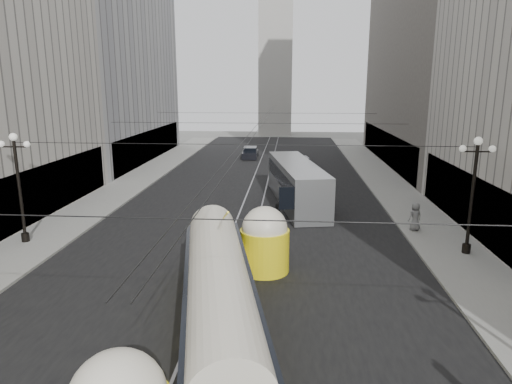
# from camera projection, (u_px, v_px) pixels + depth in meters

# --- Properties ---
(road) EXTENTS (20.00, 85.00, 0.02)m
(road) POSITION_uv_depth(u_px,v_px,m) (257.00, 191.00, 40.07)
(road) COLOR black
(road) RESTS_ON ground
(sidewalk_left) EXTENTS (4.00, 72.00, 0.15)m
(sidewalk_left) POSITION_uv_depth(u_px,v_px,m) (136.00, 180.00, 44.32)
(sidewalk_left) COLOR gray
(sidewalk_left) RESTS_ON ground
(sidewalk_right) EXTENTS (4.00, 72.00, 0.15)m
(sidewalk_right) POSITION_uv_depth(u_px,v_px,m) (387.00, 184.00, 42.57)
(sidewalk_right) COLOR gray
(sidewalk_right) RESTS_ON ground
(rail_left) EXTENTS (0.12, 85.00, 0.04)m
(rail_left) POSITION_uv_depth(u_px,v_px,m) (248.00, 191.00, 40.12)
(rail_left) COLOR gray
(rail_left) RESTS_ON ground
(rail_right) EXTENTS (0.12, 85.00, 0.04)m
(rail_right) POSITION_uv_depth(u_px,v_px,m) (265.00, 192.00, 40.01)
(rail_right) COLOR gray
(rail_right) RESTS_ON ground
(building_left_far) EXTENTS (12.60, 28.60, 28.60)m
(building_left_far) POSITION_uv_depth(u_px,v_px,m) (96.00, 39.00, 53.27)
(building_left_far) COLOR #999999
(building_left_far) RESTS_ON ground
(building_right_far) EXTENTS (12.60, 32.60, 32.60)m
(building_right_far) POSITION_uv_depth(u_px,v_px,m) (449.00, 17.00, 49.90)
(building_right_far) COLOR #514C47
(building_right_far) RESTS_ON ground
(distant_tower) EXTENTS (6.00, 6.00, 31.36)m
(distant_tower) POSITION_uv_depth(u_px,v_px,m) (276.00, 52.00, 82.72)
(distant_tower) COLOR #B2AFA8
(distant_tower) RESTS_ON ground
(lamppost_left_mid) EXTENTS (1.86, 0.44, 6.37)m
(lamppost_left_mid) POSITION_uv_depth(u_px,v_px,m) (19.00, 182.00, 26.05)
(lamppost_left_mid) COLOR black
(lamppost_left_mid) RESTS_ON sidewalk_left
(lamppost_right_mid) EXTENTS (1.86, 0.44, 6.37)m
(lamppost_right_mid) POSITION_uv_depth(u_px,v_px,m) (473.00, 189.00, 24.22)
(lamppost_right_mid) COLOR black
(lamppost_right_mid) RESTS_ON sidewalk_right
(catenary) EXTENTS (25.00, 72.00, 0.23)m
(catenary) POSITION_uv_depth(u_px,v_px,m) (257.00, 125.00, 37.73)
(catenary) COLOR black
(catenary) RESTS_ON ground
(streetcar) EXTENTS (5.06, 15.27, 3.40)m
(streetcar) POSITION_uv_depth(u_px,v_px,m) (219.00, 297.00, 16.52)
(streetcar) COLOR yellow
(streetcar) RESTS_ON ground
(city_bus) EXTENTS (4.87, 13.06, 3.23)m
(city_bus) POSITION_uv_depth(u_px,v_px,m) (296.00, 182.00, 35.61)
(city_bus) COLOR gray
(city_bus) RESTS_ON ground
(sedan_white_far) EXTENTS (2.32, 4.29, 1.28)m
(sedan_white_far) POSITION_uv_depth(u_px,v_px,m) (301.00, 163.00, 50.91)
(sedan_white_far) COLOR white
(sedan_white_far) RESTS_ON ground
(sedan_dark_far) EXTENTS (1.93, 4.48, 1.40)m
(sedan_dark_far) POSITION_uv_depth(u_px,v_px,m) (250.00, 153.00, 58.24)
(sedan_dark_far) COLOR black
(sedan_dark_far) RESTS_ON ground
(pedestrian_sidewalk_right) EXTENTS (1.01, 0.81, 1.79)m
(pedestrian_sidewalk_right) POSITION_uv_depth(u_px,v_px,m) (415.00, 217.00, 28.71)
(pedestrian_sidewalk_right) COLOR slate
(pedestrian_sidewalk_right) RESTS_ON sidewalk_right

